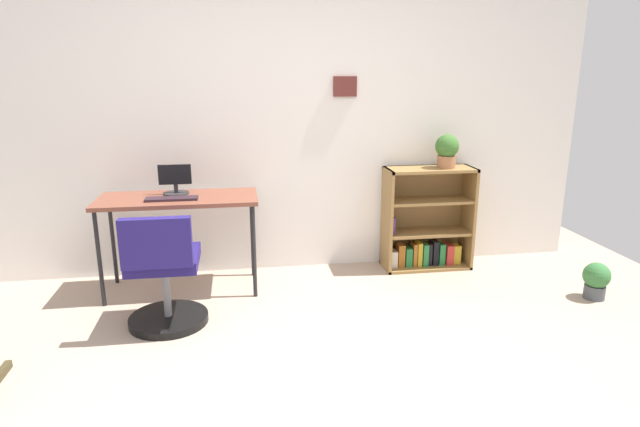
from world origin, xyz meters
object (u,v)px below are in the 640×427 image
Objects in this scene: monitor at (175,181)px; office_chair at (164,278)px; keyboard at (172,199)px; potted_plant_on_shelf at (447,150)px; potted_plant_floor at (596,279)px; desk at (178,205)px; bookshelf_low at (425,224)px.

monitor is 0.30× the size of office_chair.
potted_plant_on_shelf is at bearing 6.77° from keyboard.
monitor is 0.87× the size of potted_plant_floor.
desk is at bearing -77.94° from monitor.
bookshelf_low reaches higher than desk.
bookshelf_low is 3.11× the size of potted_plant_floor.
bookshelf_low is 1.35m from potted_plant_floor.
desk is 0.12m from keyboard.
bookshelf_low is (2.00, 0.22, -0.30)m from desk.
potted_plant_on_shelf is (2.17, 0.26, 0.27)m from keyboard.
monitor is 0.21m from keyboard.
potted_plant_floor is (3.04, -0.73, -0.68)m from monitor.
potted_plant_on_shelf is at bearing 4.49° from desk.
potted_plant_on_shelf reaches higher than potted_plant_floor.
monitor is 2.08m from bookshelf_low.
potted_plant_on_shelf is (2.13, 0.17, 0.34)m from desk.
office_chair is 0.93× the size of bookshelf_low.
bookshelf_low is 0.65m from potted_plant_on_shelf.
desk is at bearing 85.47° from office_chair.
office_chair is 2.41m from potted_plant_on_shelf.
desk is 3.13m from potted_plant_floor.
monitor reaches higher than bookshelf_low.
office_chair reaches higher than potted_plant_floor.
potted_plant_floor is at bearing -13.55° from monitor.
office_chair is at bearing 179.66° from potted_plant_floor.
desk is 0.70m from office_chair.
keyboard reaches higher than desk.
desk is 0.19m from monitor.
potted_plant_on_shelf is at bearing -22.48° from bookshelf_low.
keyboard is 0.66m from office_chair.
potted_plant_on_shelf is 1.47m from potted_plant_floor.
bookshelf_low is at bearing 139.83° from potted_plant_floor.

